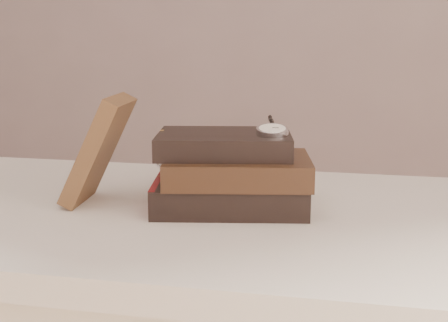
# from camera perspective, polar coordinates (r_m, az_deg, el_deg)

# --- Properties ---
(table) EXTENTS (1.00, 0.60, 0.75)m
(table) POSITION_cam_1_polar(r_m,az_deg,el_deg) (1.02, -5.31, -9.21)
(table) COLOR beige
(table) RESTS_ON ground
(book_stack) EXTENTS (0.27, 0.20, 0.12)m
(book_stack) POSITION_cam_1_polar(r_m,az_deg,el_deg) (0.96, 0.67, -1.17)
(book_stack) COLOR black
(book_stack) RESTS_ON table
(journal) EXTENTS (0.11, 0.12, 0.18)m
(journal) POSITION_cam_1_polar(r_m,az_deg,el_deg) (1.00, -11.59, 1.04)
(journal) COLOR #402918
(journal) RESTS_ON table
(pocket_watch) EXTENTS (0.06, 0.15, 0.02)m
(pocket_watch) POSITION_cam_1_polar(r_m,az_deg,el_deg) (0.94, 4.50, 2.93)
(pocket_watch) COLOR silver
(pocket_watch) RESTS_ON book_stack
(eyeglasses) EXTENTS (0.12, 0.13, 0.05)m
(eyeglasses) POSITION_cam_1_polar(r_m,az_deg,el_deg) (1.04, -3.94, 0.51)
(eyeglasses) COLOR silver
(eyeglasses) RESTS_ON book_stack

